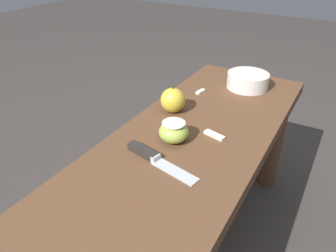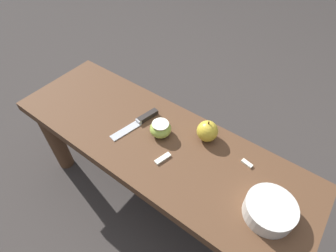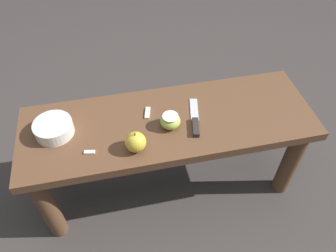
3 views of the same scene
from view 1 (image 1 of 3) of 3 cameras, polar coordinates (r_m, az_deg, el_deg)
name	(u,v)px [view 1 (image 1 of 3)]	position (r m, az deg, el deg)	size (l,w,h in m)	color
wooden_bench	(183,172)	(0.94, 2.63, -8.08)	(1.20, 0.40, 0.46)	brown
knife	(151,156)	(0.82, -2.89, -5.31)	(0.07, 0.22, 0.02)	#B7BABF
apple_whole	(173,100)	(1.03, 0.86, 4.54)	(0.08, 0.08, 0.09)	gold
apple_cut	(174,132)	(0.88, 0.98, -0.99)	(0.08, 0.08, 0.06)	#9EB747
apple_slice_near_knife	(201,92)	(1.18, 5.70, 6.00)	(0.04, 0.02, 0.01)	white
apple_slice_center	(214,135)	(0.92, 8.09, -1.57)	(0.03, 0.07, 0.01)	white
bowl	(248,80)	(1.24, 13.71, 7.71)	(0.15, 0.15, 0.05)	silver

